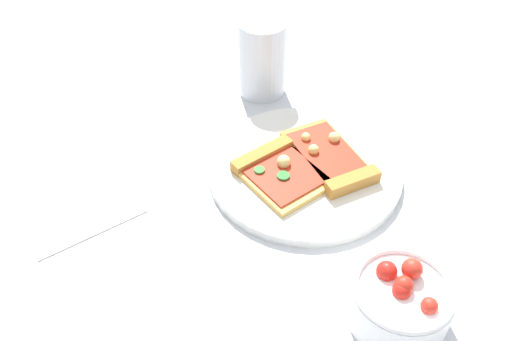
# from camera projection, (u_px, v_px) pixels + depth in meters

# --- Properties ---
(ground_plane) EXTENTS (2.40, 2.40, 0.00)m
(ground_plane) POSITION_uv_depth(u_px,v_px,m) (309.00, 177.00, 0.80)
(ground_plane) COLOR silver
(ground_plane) RESTS_ON ground
(plate) EXTENTS (0.27, 0.27, 0.01)m
(plate) POSITION_uv_depth(u_px,v_px,m) (305.00, 170.00, 0.80)
(plate) COLOR silver
(plate) RESTS_ON ground_plane
(pizza_slice_near) EXTENTS (0.16, 0.10, 0.02)m
(pizza_slice_near) POSITION_uv_depth(u_px,v_px,m) (332.00, 159.00, 0.79)
(pizza_slice_near) COLOR gold
(pizza_slice_near) RESTS_ON plate
(pizza_slice_far) EXTENTS (0.12, 0.11, 0.03)m
(pizza_slice_far) POSITION_uv_depth(u_px,v_px,m) (279.00, 170.00, 0.78)
(pizza_slice_far) COLOR #E5B256
(pizza_slice_far) RESTS_ON plate
(salad_bowl) EXTENTS (0.11, 0.11, 0.07)m
(salad_bowl) POSITION_uv_depth(u_px,v_px,m) (400.00, 300.00, 0.61)
(salad_bowl) COLOR white
(salad_bowl) RESTS_ON ground_plane
(soda_glass) EXTENTS (0.08, 0.08, 0.13)m
(soda_glass) POSITION_uv_depth(u_px,v_px,m) (262.00, 61.00, 0.91)
(soda_glass) COLOR silver
(soda_glass) RESTS_ON ground_plane
(paper_napkin) EXTENTS (0.11, 0.15, 0.00)m
(paper_napkin) POSITION_uv_depth(u_px,v_px,m) (79.00, 210.00, 0.75)
(paper_napkin) COLOR silver
(paper_napkin) RESTS_ON ground_plane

